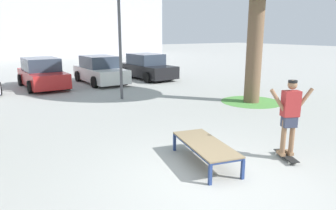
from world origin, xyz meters
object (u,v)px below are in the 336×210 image
at_px(skate_box, 205,145).
at_px(skater, 290,113).
at_px(light_post, 119,5).
at_px(skateboard, 286,156).
at_px(car_white, 100,71).
at_px(car_red, 42,74).
at_px(car_black, 147,67).

xyz_separation_m(skate_box, skater, (1.68, -0.79, 0.66)).
distance_m(skate_box, light_post, 8.03).
distance_m(skateboard, light_post, 8.81).
xyz_separation_m(skateboard, car_white, (0.27, 12.53, 0.61)).
relative_size(skater, car_white, 0.40).
distance_m(car_red, car_black, 6.03).
distance_m(skate_box, skater, 1.97).
relative_size(skater, light_post, 0.29).
bearing_deg(car_white, skater, -91.25).
relative_size(car_black, light_post, 0.74).
distance_m(car_black, light_post, 6.77).
height_order(skater, light_post, light_post).
relative_size(car_red, car_white, 1.00).
height_order(skate_box, car_red, car_red).
relative_size(skater, car_red, 0.40).
bearing_deg(car_black, skate_box, -112.74).
relative_size(car_red, car_black, 0.99).
xyz_separation_m(car_red, light_post, (2.29, -4.76, 3.13)).
relative_size(skate_box, car_black, 0.47).
relative_size(car_white, light_post, 0.73).
height_order(skate_box, skateboard, skate_box).
bearing_deg(skateboard, skater, 66.35).
bearing_deg(skateboard, car_white, 88.74).
xyz_separation_m(car_white, light_post, (-0.73, -4.58, 3.13)).
bearing_deg(skateboard, light_post, 93.27).
height_order(skateboard, car_red, car_red).
bearing_deg(skate_box, car_black, 67.26).
bearing_deg(light_post, skate_box, -99.71).
bearing_deg(skater, car_black, 75.43).
relative_size(skate_box, light_post, 0.35).
bearing_deg(skate_box, car_white, 80.55).
xyz_separation_m(skateboard, light_post, (-0.45, 7.95, 3.75)).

